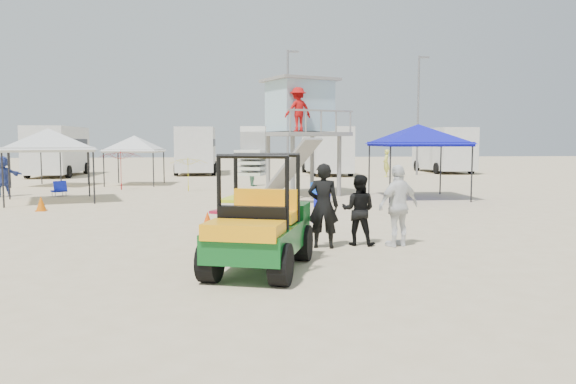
{
  "coord_description": "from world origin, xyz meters",
  "views": [
    {
      "loc": [
        -0.71,
        -8.53,
        2.38
      ],
      "look_at": [
        0.5,
        3.0,
        1.3
      ],
      "focal_mm": 35.0,
      "sensor_mm": 36.0,
      "label": 1
    }
  ],
  "objects": [
    {
      "name": "canopy_white_b",
      "position": [
        -9.89,
        21.5,
        2.52
      ],
      "size": [
        3.47,
        3.47,
        3.07
      ],
      "color": "black",
      "rests_on": "ground"
    },
    {
      "name": "ground",
      "position": [
        0.0,
        0.0,
        0.0
      ],
      "size": [
        140.0,
        140.0,
        0.0
      ],
      "primitive_type": "plane",
      "color": "beige",
      "rests_on": "ground"
    },
    {
      "name": "man_mid",
      "position": [
        2.19,
        3.8,
        0.8
      ],
      "size": [
        0.94,
        0.84,
        1.6
      ],
      "primitive_type": "imported",
      "rotation": [
        0.0,
        0.0,
        2.78
      ],
      "color": "black",
      "rests_on": "ground"
    },
    {
      "name": "canopy_white_c",
      "position": [
        -5.69,
        21.89,
        2.47
      ],
      "size": [
        2.92,
        2.92,
        3.02
      ],
      "color": "black",
      "rests_on": "ground"
    },
    {
      "name": "light_pole_right",
      "position": [
        12.0,
        28.5,
        4.0
      ],
      "size": [
        0.14,
        0.14,
        8.0
      ],
      "primitive_type": "cylinder",
      "color": "slate",
      "rests_on": "ground"
    },
    {
      "name": "rv_far_right",
      "position": [
        15.0,
        31.49,
        1.8
      ],
      "size": [
        2.64,
        6.6,
        3.25
      ],
      "color": "silver",
      "rests_on": "ground"
    },
    {
      "name": "surf_trailer",
      "position": [
        -0.18,
        3.85,
        0.96
      ],
      "size": [
        2.02,
        2.82,
        2.36
      ],
      "color": "black",
      "rests_on": "ground"
    },
    {
      "name": "man_right",
      "position": [
        3.04,
        3.55,
        0.92
      ],
      "size": [
        1.16,
        0.85,
        1.83
      ],
      "primitive_type": "imported",
      "rotation": [
        0.0,
        0.0,
        3.56
      ],
      "color": "white",
      "rests_on": "ground"
    },
    {
      "name": "rv_far_left",
      "position": [
        -12.0,
        29.99,
        1.8
      ],
      "size": [
        2.64,
        6.8,
        3.25
      ],
      "color": "silver",
      "rests_on": "ground"
    },
    {
      "name": "beach_chair_c",
      "position": [
        2.85,
        14.08,
        0.31
      ],
      "size": [
        0.69,
        0.76,
        0.64
      ],
      "color": "#1046B4",
      "rests_on": "ground"
    },
    {
      "name": "canopy_white_a",
      "position": [
        -7.61,
        13.9,
        2.68
      ],
      "size": [
        3.97,
        3.97,
        3.23
      ],
      "color": "black",
      "rests_on": "ground"
    },
    {
      "name": "rv_mid_right",
      "position": [
        6.0,
        29.99,
        1.8
      ],
      "size": [
        2.64,
        7.0,
        3.25
      ],
      "color": "silver",
      "rests_on": "ground"
    },
    {
      "name": "man_left",
      "position": [
        1.34,
        3.55,
        0.94
      ],
      "size": [
        0.77,
        0.59,
        1.87
      ],
      "primitive_type": "imported",
      "rotation": [
        0.0,
        0.0,
        2.91
      ],
      "color": "black",
      "rests_on": "ground"
    },
    {
      "name": "canopy_blue",
      "position": [
        6.92,
        13.63,
        2.87
      ],
      "size": [
        3.37,
        3.37,
        3.42
      ],
      "color": "black",
      "rests_on": "ground"
    },
    {
      "name": "cone_near",
      "position": [
        -1.3,
        6.29,
        0.25
      ],
      "size": [
        0.34,
        0.34,
        0.5
      ],
      "primitive_type": "cone",
      "color": "#F04807",
      "rests_on": "ground"
    },
    {
      "name": "cone_far",
      "position": [
        -7.01,
        10.93,
        0.25
      ],
      "size": [
        0.34,
        0.34,
        0.5
      ],
      "primitive_type": "cone",
      "color": "#DB5F06",
      "rests_on": "ground"
    },
    {
      "name": "rv_mid_left",
      "position": [
        -3.0,
        31.49,
        1.8
      ],
      "size": [
        2.65,
        6.5,
        3.25
      ],
      "color": "silver",
      "rests_on": "ground"
    },
    {
      "name": "lifeguard_tower",
      "position": [
        2.35,
        15.5,
        3.64
      ],
      "size": [
        3.98,
        3.98,
        4.89
      ],
      "color": "gray",
      "rests_on": "ground"
    },
    {
      "name": "utility_cart",
      "position": [
        -0.19,
        1.51,
        0.98
      ],
      "size": [
        2.15,
        3.05,
        2.1
      ],
      "color": "#0C511B",
      "rests_on": "ground"
    },
    {
      "name": "beach_chair_a",
      "position": [
        -7.91,
        16.14,
        0.31
      ],
      "size": [
        0.73,
        0.83,
        0.64
      ],
      "color": "#0D1892",
      "rests_on": "ground"
    },
    {
      "name": "umbrella_a",
      "position": [
        -5.85,
        18.83,
        0.95
      ],
      "size": [
        2.32,
        2.36,
        1.9
      ],
      "primitive_type": "imported",
      "rotation": [
        0.0,
        0.0,
        0.12
      ],
      "color": "#AC1213",
      "rests_on": "ground"
    },
    {
      "name": "beach_chair_b",
      "position": [
        2.27,
        9.17,
        0.31
      ],
      "size": [
        0.65,
        0.7,
        0.64
      ],
      "color": "#1016B6",
      "rests_on": "ground"
    },
    {
      "name": "light_pole_left",
      "position": [
        3.0,
        27.0,
        4.0
      ],
      "size": [
        0.14,
        0.14,
        8.0
      ],
      "primitive_type": "cylinder",
      "color": "slate",
      "rests_on": "ground"
    },
    {
      "name": "umbrella_b",
      "position": [
        -2.58,
        17.8,
        0.8
      ],
      "size": [
        2.48,
        2.48,
        1.6
      ],
      "primitive_type": "imported",
      "rotation": [
        0.0,
        0.0,
        0.89
      ],
      "color": "yellow",
      "rests_on": "ground"
    },
    {
      "name": "distant_beachgoers",
      "position": [
        -3.57,
        19.35,
        0.84
      ],
      "size": [
        20.62,
        11.81,
        1.77
      ],
      "color": "#508665",
      "rests_on": "ground"
    }
  ]
}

